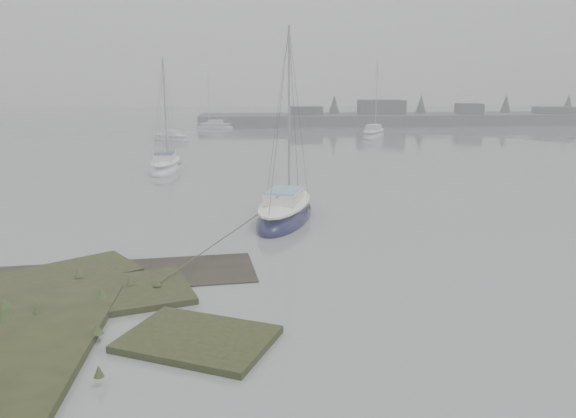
# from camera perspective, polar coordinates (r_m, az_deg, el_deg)

# --- Properties ---
(ground) EXTENTS (160.00, 160.00, 0.00)m
(ground) POSITION_cam_1_polar(r_m,az_deg,el_deg) (43.70, -6.73, 4.91)
(ground) COLOR slate
(ground) RESTS_ON ground
(far_shoreline) EXTENTS (60.00, 8.00, 4.15)m
(far_shoreline) POSITION_cam_1_polar(r_m,az_deg,el_deg) (79.39, 14.12, 8.97)
(far_shoreline) COLOR #4C4F51
(far_shoreline) RESTS_ON ground
(sailboat_main) EXTENTS (3.89, 6.83, 9.16)m
(sailboat_main) POSITION_cam_1_polar(r_m,az_deg,el_deg) (25.38, -0.30, -0.45)
(sailboat_main) COLOR black
(sailboat_main) RESTS_ON ground
(sailboat_white) EXTENTS (2.12, 5.83, 8.13)m
(sailboat_white) POSITION_cam_1_polar(r_m,az_deg,el_deg) (39.55, -12.29, 4.19)
(sailboat_white) COLOR silver
(sailboat_white) RESTS_ON ground
(sailboat_far_a) EXTENTS (4.72, 4.14, 6.72)m
(sailboat_far_a) POSITION_cam_1_polar(r_m,az_deg,el_deg) (58.20, -11.86, 7.01)
(sailboat_far_a) COLOR #B3B9BD
(sailboat_far_a) RESTS_ON ground
(sailboat_far_b) EXTENTS (4.38, 6.51, 8.77)m
(sailboat_far_b) POSITION_cam_1_polar(r_m,az_deg,el_deg) (60.85, 8.69, 7.46)
(sailboat_far_b) COLOR #B5BABF
(sailboat_far_b) RESTS_ON ground
(sailboat_far_c) EXTENTS (5.12, 2.76, 6.88)m
(sailboat_far_c) POSITION_cam_1_polar(r_m,az_deg,el_deg) (71.40, -7.50, 8.30)
(sailboat_far_c) COLOR #A7ABB1
(sailboat_far_c) RESTS_ON ground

